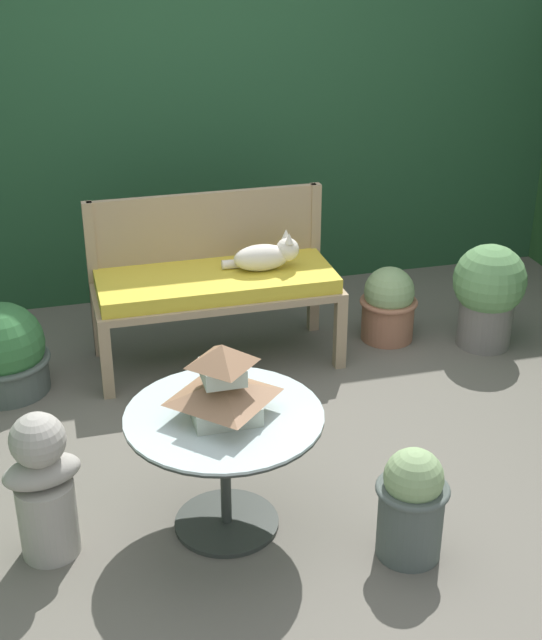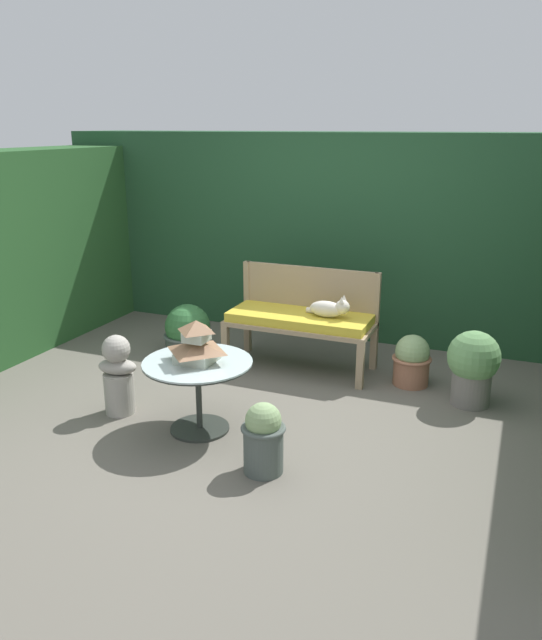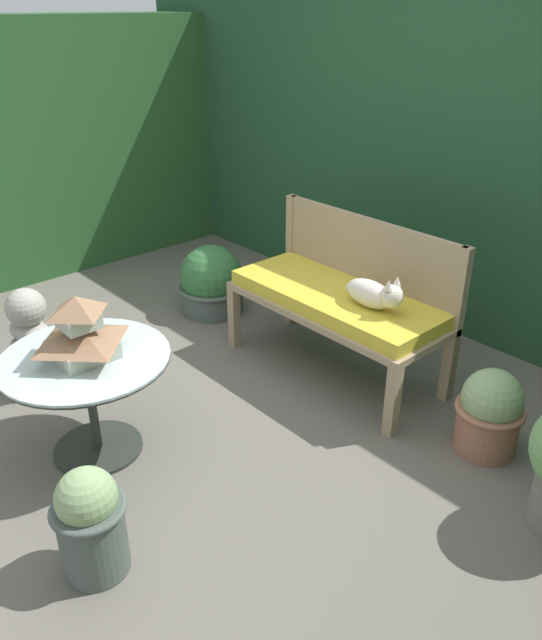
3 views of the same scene
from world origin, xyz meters
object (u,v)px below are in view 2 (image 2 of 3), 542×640
Objects in this scene: patio_table at (198,376)px; potted_plant_table_far at (263,438)px; potted_plant_path_edge at (412,361)px; garden_bust at (118,375)px; garden_bench at (300,322)px; pagoda_birdhouse at (197,344)px; potted_plant_patio_mid at (188,332)px; cat at (330,308)px; potted_plant_table_near at (473,365)px.

patio_table is 0.78m from potted_plant_table_far.
potted_plant_table_far is 1.91m from potted_plant_path_edge.
potted_plant_path_edge is at bearing 70.96° from potted_plant_table_far.
patio_table is 1.78× the size of potted_plant_path_edge.
garden_bust reaches higher than patio_table.
garden_bench is at bearing 79.55° from patio_table.
pagoda_birdhouse is at bearing -100.45° from garden_bench.
pagoda_birdhouse reaches higher than potted_plant_table_far.
potted_plant_table_far is (0.67, -0.36, -0.43)m from pagoda_birdhouse.
cat is at bearing 1.23° from potted_plant_patio_mid.
garden_bust is at bearing 164.73° from potted_plant_table_far.
garden_bust is 1.04× the size of potted_plant_table_near.
patio_table is 0.25m from pagoda_birdhouse.
potted_plant_table_near is at bearing 34.26° from patio_table.
potted_plant_table_far is at bearing -85.16° from cat.
potted_plant_patio_mid is 2.70m from potted_plant_table_near.
pagoda_birdhouse reaches higher than potted_plant_path_edge.
patio_table is at bearing -131.67° from potted_plant_path_edge.
patio_table is 1.65× the size of potted_plant_table_far.
cat is at bearing -178.26° from potted_plant_path_edge.
garden_bench is 1.56m from potted_plant_table_near.
patio_table reaches higher than potted_plant_path_edge.
pagoda_birdhouse is 1.99m from potted_plant_path_edge.
cat is (0.28, -0.01, 0.16)m from garden_bench.
garden_bench is at bearing -179.16° from potted_plant_path_edge.
potted_plant_table_far is 0.78× the size of potted_plant_table_near.
cat is at bearing 171.13° from potted_plant_table_near.
patio_table is at bearing -145.74° from potted_plant_table_near.
potted_plant_table_far is (0.67, -0.36, -0.19)m from patio_table.
garden_bench is at bearing 172.46° from potted_plant_table_near.
potted_plant_patio_mid is at bearing 85.35° from garden_bust.
patio_table reaches higher than potted_plant_table_far.
potted_plant_path_edge is at bearing 23.73° from garden_bust.
garden_bench is 1.68× the size of patio_table.
garden_bust is 2.47m from potted_plant_path_edge.
potted_plant_patio_mid is 0.80× the size of potted_plant_table_near.
cat is at bearing -1.54° from garden_bench.
garden_bench reaches higher than potted_plant_patio_mid.
garden_bust is at bearing 178.49° from patio_table.
patio_table is 0.73m from garden_bust.
potted_plant_patio_mid is at bearing 176.48° from potted_plant_table_near.
potted_plant_table_far is 0.97× the size of potted_plant_patio_mid.
garden_bench is 3.21× the size of cat.
pagoda_birdhouse is at bearing -57.54° from potted_plant_patio_mid.
potted_plant_patio_mid is at bearing 131.53° from potted_plant_table_far.
potted_plant_patio_mid is at bearing 122.46° from pagoda_birdhouse.
pagoda_birdhouse reaches higher than potted_plant_table_near.
potted_plant_table_far is at bearing -27.03° from garden_bust.
pagoda_birdhouse is at bearing -13.26° from garden_bust.
garden_bust is 1.43m from potted_plant_table_far.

